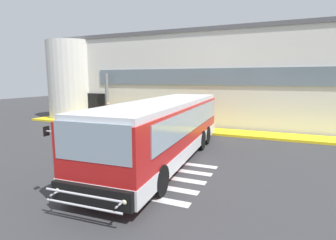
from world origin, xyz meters
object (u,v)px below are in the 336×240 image
passenger_by_doorway (118,113)px  safety_bollard_yellow (173,126)px  entry_support_column (107,98)px  bus_main_foreground (165,131)px  passenger_near_column (108,111)px

passenger_by_doorway → safety_bollard_yellow: 4.95m
entry_support_column → bus_main_foreground: bearing=-41.6°
entry_support_column → bus_main_foreground: 11.44m
bus_main_foreground → entry_support_column: bearing=138.4°
safety_bollard_yellow → entry_support_column: bearing=164.9°
bus_main_foreground → safety_bollard_yellow: bearing=107.9°
entry_support_column → passenger_near_column: (0.80, -0.99, -1.01)m
entry_support_column → safety_bollard_yellow: entry_support_column is taller
passenger_near_column → passenger_by_doorway: bearing=-10.4°
bus_main_foreground → passenger_by_doorway: bearing=136.5°
bus_main_foreground → passenger_near_column: bearing=139.6°
bus_main_foreground → safety_bollard_yellow: size_ratio=12.77×
entry_support_column → passenger_by_doorway: size_ratio=2.35×
passenger_near_column → passenger_by_doorway: size_ratio=1.00×
bus_main_foreground → safety_bollard_yellow: 6.14m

